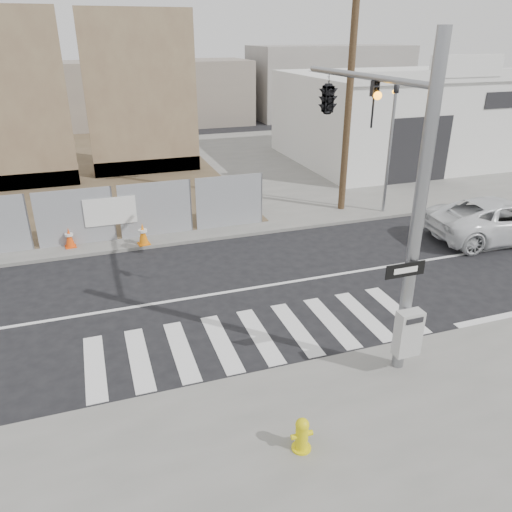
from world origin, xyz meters
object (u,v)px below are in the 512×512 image
object	(u,v)px
suv	(501,219)
auto_shop	(399,117)
signal_pole	(353,135)
traffic_cone_c	(69,238)
traffic_cone_d	(143,234)
fire_hydrant	(302,434)

from	to	relation	value
suv	auto_shop	bearing A→B (deg)	-10.37
signal_pole	traffic_cone_c	distance (m)	10.68
suv	traffic_cone_d	size ratio (longest dim) A/B	6.89
traffic_cone_c	fire_hydrant	bearing A→B (deg)	-70.69
auto_shop	traffic_cone_d	world-z (taller)	auto_shop
signal_pole	fire_hydrant	distance (m)	6.85
suv	traffic_cone_d	bearing A→B (deg)	80.31
fire_hydrant	traffic_cone_c	world-z (taller)	traffic_cone_c
signal_pole	suv	size ratio (longest dim) A/B	1.29
signal_pole	auto_shop	xyz separation A→B (m)	(11.50, 15.01, -2.25)
suv	traffic_cone_c	bearing A→B (deg)	80.62
traffic_cone_d	traffic_cone_c	bearing A→B (deg)	166.72
traffic_cone_c	traffic_cone_d	bearing A→B (deg)	-13.28
signal_pole	fire_hydrant	size ratio (longest dim) A/B	10.36
auto_shop	traffic_cone_c	xyz separation A→B (m)	(-18.48, -8.16, -2.07)
auto_shop	traffic_cone_c	size ratio (longest dim) A/B	16.78
suv	traffic_cone_c	xyz separation A→B (m)	(-15.01, 4.00, -0.29)
signal_pole	auto_shop	size ratio (longest dim) A/B	0.58
traffic_cone_c	auto_shop	bearing A→B (deg)	23.83
auto_shop	traffic_cone_d	size ratio (longest dim) A/B	15.22
signal_pole	suv	bearing A→B (deg)	19.53
signal_pole	traffic_cone_d	distance (m)	8.82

